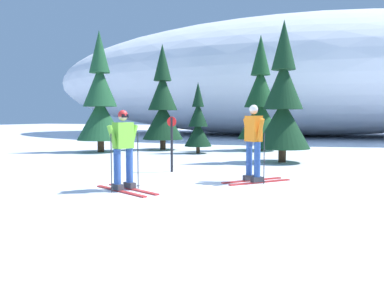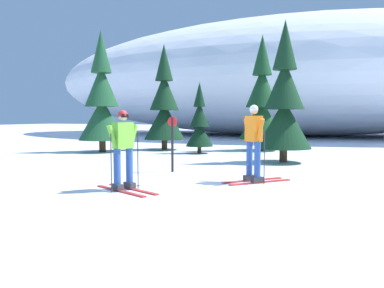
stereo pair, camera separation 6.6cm
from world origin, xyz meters
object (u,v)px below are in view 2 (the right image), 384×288
at_px(skier_lime_jacket, 123,149).
at_px(pine_tree_center, 199,124).
at_px(skier_orange_jacket, 254,142).
at_px(trail_marker_post, 172,141).
at_px(pine_tree_center_left, 164,106).
at_px(pine_tree_center_right, 262,102).
at_px(pine_tree_far_left, 102,102).
at_px(pine_tree_far_right, 284,103).

height_order(skier_lime_jacket, pine_tree_center, pine_tree_center).
xyz_separation_m(skier_lime_jacket, pine_tree_center, (-1.64, 8.36, 0.39)).
relative_size(skier_orange_jacket, trail_marker_post, 1.18).
relative_size(skier_lime_jacket, pine_tree_center_left, 0.35).
relative_size(pine_tree_center, pine_tree_center_right, 0.57).
height_order(skier_lime_jacket, trail_marker_post, skier_lime_jacket).
bearing_deg(skier_lime_jacket, pine_tree_center_right, 87.53).
height_order(pine_tree_far_left, pine_tree_center_right, pine_tree_far_left).
distance_m(pine_tree_far_left, pine_tree_far_right, 8.15).
height_order(skier_lime_jacket, pine_tree_far_left, pine_tree_far_left).
distance_m(skier_orange_jacket, pine_tree_center_left, 9.63).
xyz_separation_m(skier_lime_jacket, trail_marker_post, (-0.25, 2.88, 0.00)).
xyz_separation_m(pine_tree_far_left, pine_tree_center, (4.22, 1.07, -0.96)).
distance_m(skier_orange_jacket, pine_tree_center_right, 9.03).
distance_m(skier_orange_jacket, pine_tree_far_right, 4.48).
bearing_deg(pine_tree_far_left, pine_tree_center_left, 46.31).
distance_m(pine_tree_center_right, pine_tree_far_right, 4.74).
distance_m(skier_lime_jacket, pine_tree_center, 8.53).
xyz_separation_m(skier_orange_jacket, pine_tree_center_left, (-6.14, 7.34, 1.11)).
height_order(pine_tree_far_left, pine_tree_center, pine_tree_far_left).
relative_size(pine_tree_far_left, trail_marker_post, 3.41).
bearing_deg(skier_lime_jacket, skier_orange_jacket, 41.88).
bearing_deg(skier_lime_jacket, pine_tree_far_left, 128.79).
xyz_separation_m(pine_tree_far_left, pine_tree_center_left, (2.01, 2.11, -0.15)).
bearing_deg(pine_tree_center_left, pine_tree_far_left, -133.69).
height_order(pine_tree_center_right, pine_tree_far_right, pine_tree_center_right).
height_order(pine_tree_center_right, trail_marker_post, pine_tree_center_right).
bearing_deg(pine_tree_far_right, pine_tree_center_left, 153.94).
bearing_deg(pine_tree_center_right, skier_lime_jacket, -92.47).
height_order(pine_tree_center, pine_tree_far_right, pine_tree_far_right).
height_order(pine_tree_center, pine_tree_center_right, pine_tree_center_right).
height_order(skier_lime_jacket, pine_tree_center_right, pine_tree_center_right).
bearing_deg(trail_marker_post, skier_lime_jacket, -85.01).
relative_size(pine_tree_center, pine_tree_far_right, 0.63).
xyz_separation_m(skier_lime_jacket, pine_tree_far_left, (-5.86, 7.29, 1.35)).
distance_m(pine_tree_far_left, trail_marker_post, 7.26).
distance_m(skier_orange_jacket, pine_tree_center, 7.43).
bearing_deg(pine_tree_center_left, pine_tree_center, -25.13).
xyz_separation_m(skier_orange_jacket, pine_tree_far_left, (-8.15, 5.23, 1.26)).
xyz_separation_m(pine_tree_center_left, pine_tree_far_right, (6.09, -2.98, -0.06)).
height_order(skier_lime_jacket, pine_tree_center_left, pine_tree_center_left).
bearing_deg(trail_marker_post, skier_orange_jacket, -17.91).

